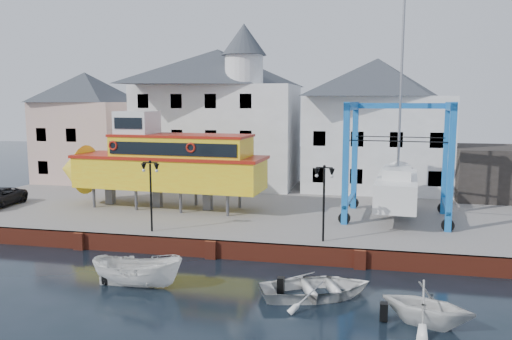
# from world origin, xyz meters

# --- Properties ---
(ground) EXTENTS (140.00, 140.00, 0.00)m
(ground) POSITION_xyz_m (0.00, 0.00, 0.00)
(ground) COLOR black
(ground) RESTS_ON ground
(hardstanding) EXTENTS (44.00, 22.00, 1.00)m
(hardstanding) POSITION_xyz_m (0.00, 11.00, 0.50)
(hardstanding) COLOR #69615D
(hardstanding) RESTS_ON ground
(quay_wall) EXTENTS (44.00, 0.47, 1.00)m
(quay_wall) POSITION_xyz_m (-0.00, 0.10, 0.50)
(quay_wall) COLOR maroon
(quay_wall) RESTS_ON ground
(building_pink) EXTENTS (8.00, 7.00, 10.30)m
(building_pink) POSITION_xyz_m (-18.00, 18.00, 6.15)
(building_pink) COLOR beige
(building_pink) RESTS_ON hardstanding
(building_white_main) EXTENTS (14.00, 8.30, 14.00)m
(building_white_main) POSITION_xyz_m (-4.87, 18.39, 7.34)
(building_white_main) COLOR silver
(building_white_main) RESTS_ON hardstanding
(building_white_right) EXTENTS (12.00, 8.00, 11.20)m
(building_white_right) POSITION_xyz_m (9.00, 19.00, 6.60)
(building_white_right) COLOR silver
(building_white_right) RESTS_ON hardstanding
(shed_dark) EXTENTS (8.00, 7.00, 4.00)m
(shed_dark) POSITION_xyz_m (19.00, 17.00, 3.00)
(shed_dark) COLOR black
(shed_dark) RESTS_ON hardstanding
(lamp_post_left) EXTENTS (1.12, 0.32, 4.20)m
(lamp_post_left) POSITION_xyz_m (-4.00, 1.20, 4.17)
(lamp_post_left) COLOR black
(lamp_post_left) RESTS_ON hardstanding
(lamp_post_right) EXTENTS (1.12, 0.32, 4.20)m
(lamp_post_right) POSITION_xyz_m (6.00, 1.20, 4.17)
(lamp_post_right) COLOR black
(lamp_post_right) RESTS_ON hardstanding
(tour_boat) EXTENTS (15.99, 4.68, 6.88)m
(tour_boat) POSITION_xyz_m (-6.38, 7.68, 4.24)
(tour_boat) COLOR #59595E
(tour_boat) RESTS_ON hardstanding
(travel_lift) EXTENTS (7.21, 9.77, 14.48)m
(travel_lift) POSITION_xyz_m (10.27, 8.42, 3.41)
(travel_lift) COLOR #0F4EAE
(travel_lift) RESTS_ON hardstanding
(motorboat_a) EXTENTS (4.44, 1.90, 1.68)m
(motorboat_a) POSITION_xyz_m (-2.07, -4.80, 0.00)
(motorboat_a) COLOR white
(motorboat_a) RESTS_ON ground
(motorboat_b) EXTENTS (5.99, 5.23, 1.04)m
(motorboat_b) POSITION_xyz_m (6.16, -4.20, 0.00)
(motorboat_b) COLOR white
(motorboat_b) RESTS_ON ground
(motorboat_c) EXTENTS (4.32, 4.04, 1.84)m
(motorboat_c) POSITION_xyz_m (10.57, -6.17, 0.00)
(motorboat_c) COLOR white
(motorboat_c) RESTS_ON ground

